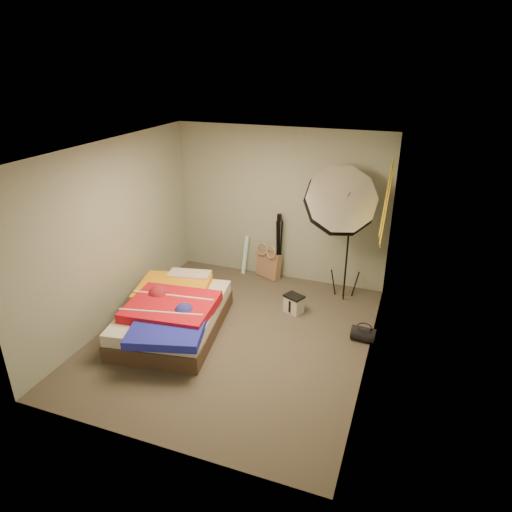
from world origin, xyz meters
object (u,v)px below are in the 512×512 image
at_px(tote_bag, 269,264).
at_px(duffel_bag, 363,334).
at_px(camera_tripod, 279,243).
at_px(wrapping_roll, 245,255).
at_px(camera_case, 294,304).
at_px(photo_umbrella, 340,202).
at_px(bed, 173,314).

height_order(tote_bag, duffel_bag, tote_bag).
bearing_deg(duffel_bag, camera_tripod, 142.39).
relative_size(wrapping_roll, camera_tripod, 0.58).
relative_size(camera_case, camera_tripod, 0.22).
xyz_separation_m(camera_case, photo_umbrella, (0.47, 0.57, 1.45)).
relative_size(duffel_bag, camera_tripod, 0.28).
relative_size(tote_bag, bed, 0.22).
height_order(duffel_bag, bed, bed).
bearing_deg(bed, wrapping_roll, 83.09).
bearing_deg(bed, camera_tripod, 66.92).
bearing_deg(bed, camera_case, 36.27).
distance_m(tote_bag, camera_tripod, 0.47).
relative_size(tote_bag, camera_case, 1.75).
xyz_separation_m(wrapping_roll, camera_case, (1.16, -1.01, -0.21)).
xyz_separation_m(camera_case, camera_tripod, (-0.55, 0.98, 0.53)).
relative_size(wrapping_roll, duffel_bag, 2.10).
height_order(bed, photo_umbrella, photo_umbrella).
bearing_deg(wrapping_roll, camera_case, -40.93).
bearing_deg(tote_bag, wrapping_roll, -156.14).
bearing_deg(camera_case, duffel_bag, 4.65).
bearing_deg(camera_case, wrapping_roll, 163.85).
bearing_deg(wrapping_roll, camera_tripod, -2.53).
distance_m(camera_case, photo_umbrella, 1.63).
xyz_separation_m(tote_bag, camera_case, (0.73, -1.01, -0.10)).
bearing_deg(tote_bag, bed, -84.63).
height_order(camera_case, bed, bed).
distance_m(wrapping_roll, camera_case, 1.55).
height_order(bed, camera_tripod, camera_tripod).
height_order(tote_bag, bed, bed).
bearing_deg(camera_tripod, tote_bag, 171.28).
bearing_deg(duffel_bag, camera_case, 162.58).
bearing_deg(tote_bag, camera_case, -30.33).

